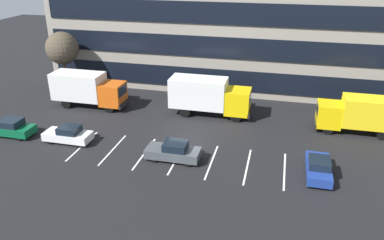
{
  "coord_description": "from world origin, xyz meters",
  "views": [
    {
      "loc": [
        7.45,
        -28.32,
        15.11
      ],
      "look_at": [
        0.13,
        1.48,
        1.4
      ],
      "focal_mm": 35.37,
      "sensor_mm": 36.0,
      "label": 1
    }
  ],
  "objects_px": {
    "box_truck_yellow": "(208,95)",
    "sedan_forest": "(10,128)",
    "box_truck_yellow_all": "(360,113)",
    "bare_tree": "(62,48)",
    "sedan_charcoal": "(174,151)",
    "box_truck_orange": "(87,88)",
    "sedan_navy": "(318,168)",
    "sedan_white": "(68,135)"
  },
  "relations": [
    {
      "from": "box_truck_yellow",
      "to": "sedan_forest",
      "type": "xyz_separation_m",
      "value": [
        -16.23,
        -8.8,
        -1.38
      ]
    },
    {
      "from": "box_truck_yellow_all",
      "to": "sedan_forest",
      "type": "relative_size",
      "value": 1.7
    },
    {
      "from": "bare_tree",
      "to": "sedan_charcoal",
      "type": "bearing_deg",
      "value": -37.02
    },
    {
      "from": "box_truck_yellow_all",
      "to": "box_truck_orange",
      "type": "bearing_deg",
      "value": 179.93
    },
    {
      "from": "box_truck_yellow_all",
      "to": "sedan_navy",
      "type": "xyz_separation_m",
      "value": [
        -3.91,
        -8.45,
        -1.2
      ]
    },
    {
      "from": "sedan_navy",
      "to": "bare_tree",
      "type": "distance_m",
      "value": 30.73
    },
    {
      "from": "box_truck_orange",
      "to": "sedan_navy",
      "type": "distance_m",
      "value": 24.44
    },
    {
      "from": "sedan_charcoal",
      "to": "sedan_navy",
      "type": "bearing_deg",
      "value": 1.2
    },
    {
      "from": "box_truck_yellow",
      "to": "box_truck_orange",
      "type": "distance_m",
      "value": 12.79
    },
    {
      "from": "sedan_charcoal",
      "to": "box_truck_orange",
      "type": "bearing_deg",
      "value": 143.85
    },
    {
      "from": "bare_tree",
      "to": "sedan_forest",
      "type": "bearing_deg",
      "value": -83.24
    },
    {
      "from": "box_truck_orange",
      "to": "sedan_charcoal",
      "type": "bearing_deg",
      "value": -36.15
    },
    {
      "from": "box_truck_yellow_all",
      "to": "sedan_navy",
      "type": "height_order",
      "value": "box_truck_yellow_all"
    },
    {
      "from": "box_truck_yellow_all",
      "to": "sedan_charcoal",
      "type": "xyz_separation_m",
      "value": [
        -14.86,
        -8.68,
        -1.17
      ]
    },
    {
      "from": "sedan_forest",
      "to": "bare_tree",
      "type": "bearing_deg",
      "value": 96.76
    },
    {
      "from": "sedan_navy",
      "to": "box_truck_yellow_all",
      "type": "bearing_deg",
      "value": 65.18
    },
    {
      "from": "box_truck_yellow_all",
      "to": "bare_tree",
      "type": "relative_size",
      "value": 1.05
    },
    {
      "from": "box_truck_orange",
      "to": "bare_tree",
      "type": "xyz_separation_m",
      "value": [
        -4.88,
        3.96,
        3.03
      ]
    },
    {
      "from": "sedan_forest",
      "to": "sedan_charcoal",
      "type": "relative_size",
      "value": 1.0
    },
    {
      "from": "sedan_charcoal",
      "to": "box_truck_yellow",
      "type": "bearing_deg",
      "value": 84.94
    },
    {
      "from": "sedan_white",
      "to": "sedan_forest",
      "type": "height_order",
      "value": "sedan_forest"
    },
    {
      "from": "box_truck_yellow_all",
      "to": "sedan_forest",
      "type": "height_order",
      "value": "box_truck_yellow_all"
    },
    {
      "from": "box_truck_yellow",
      "to": "sedan_navy",
      "type": "xyz_separation_m",
      "value": [
        10.11,
        -9.28,
        -1.41
      ]
    },
    {
      "from": "sedan_white",
      "to": "sedan_forest",
      "type": "relative_size",
      "value": 0.95
    },
    {
      "from": "box_truck_yellow",
      "to": "sedan_charcoal",
      "type": "height_order",
      "value": "box_truck_yellow"
    },
    {
      "from": "sedan_white",
      "to": "sedan_navy",
      "type": "height_order",
      "value": "sedan_navy"
    },
    {
      "from": "box_truck_orange",
      "to": "sedan_forest",
      "type": "height_order",
      "value": "box_truck_orange"
    },
    {
      "from": "box_truck_yellow_all",
      "to": "sedan_navy",
      "type": "bearing_deg",
      "value": -114.82
    },
    {
      "from": "box_truck_yellow_all",
      "to": "sedan_navy",
      "type": "relative_size",
      "value": 1.77
    },
    {
      "from": "box_truck_yellow_all",
      "to": "sedan_forest",
      "type": "xyz_separation_m",
      "value": [
        -30.24,
        -7.98,
        -1.17
      ]
    },
    {
      "from": "box_truck_orange",
      "to": "sedan_white",
      "type": "bearing_deg",
      "value": -74.26
    },
    {
      "from": "sedan_navy",
      "to": "sedan_white",
      "type": "bearing_deg",
      "value": 178.53
    },
    {
      "from": "box_truck_yellow",
      "to": "sedan_white",
      "type": "distance_m",
      "value": 13.76
    },
    {
      "from": "box_truck_yellow_all",
      "to": "bare_tree",
      "type": "distance_m",
      "value": 32.07
    },
    {
      "from": "sedan_charcoal",
      "to": "bare_tree",
      "type": "xyz_separation_m",
      "value": [
        -16.81,
        12.67,
        4.33
      ]
    },
    {
      "from": "box_truck_orange",
      "to": "sedan_navy",
      "type": "xyz_separation_m",
      "value": [
        22.88,
        -8.48,
        -1.33
      ]
    },
    {
      "from": "box_truck_yellow",
      "to": "sedan_forest",
      "type": "height_order",
      "value": "box_truck_yellow"
    },
    {
      "from": "sedan_navy",
      "to": "bare_tree",
      "type": "height_order",
      "value": "bare_tree"
    },
    {
      "from": "box_truck_yellow",
      "to": "sedan_forest",
      "type": "relative_size",
      "value": 1.88
    },
    {
      "from": "bare_tree",
      "to": "sedan_white",
      "type": "bearing_deg",
      "value": -59.13
    },
    {
      "from": "sedan_navy",
      "to": "bare_tree",
      "type": "relative_size",
      "value": 0.59
    },
    {
      "from": "box_truck_yellow",
      "to": "sedan_navy",
      "type": "distance_m",
      "value": 13.79
    }
  ]
}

